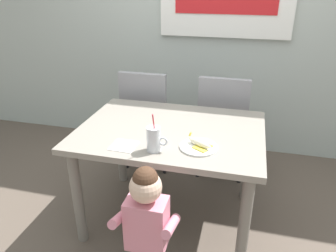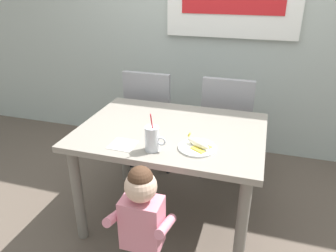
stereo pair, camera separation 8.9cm
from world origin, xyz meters
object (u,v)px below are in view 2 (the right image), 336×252
milk_cup (152,140)px  peeled_banana (198,144)px  dining_chair_right (227,122)px  paper_napkin (123,145)px  toddler_standing (142,217)px  snack_plate (197,148)px  dining_table (171,143)px  dining_chair_left (152,114)px

milk_cup → peeled_banana: bearing=21.0°
dining_chair_right → paper_napkin: bearing=63.2°
toddler_standing → snack_plate: size_ratio=3.64×
paper_napkin → toddler_standing: bearing=-53.4°
dining_table → peeled_banana: peeled_banana is taller
dining_chair_left → paper_napkin: 1.04m
dining_chair_right → milk_cup: size_ratio=3.85×
milk_cup → dining_chair_left: bearing=110.1°
paper_napkin → milk_cup: bearing=-2.2°
dining_chair_left → milk_cup: size_ratio=3.85×
dining_chair_right → milk_cup: milk_cup is taller
dining_chair_left → dining_table: bearing=119.7°
peeled_banana → dining_chair_left: bearing=124.5°
dining_chair_left → snack_plate: (0.62, -0.92, 0.22)m
dining_chair_right → dining_chair_left: bearing=1.5°
dining_chair_right → peeled_banana: dining_chair_right is taller
peeled_banana → paper_napkin: (-0.45, -0.09, -0.03)m
dining_table → milk_cup: milk_cup is taller
toddler_standing → snack_plate: bearing=64.5°
peeled_banana → paper_napkin: 0.46m
dining_table → peeled_banana: 0.35m
toddler_standing → milk_cup: (-0.05, 0.32, 0.30)m
dining_table → toddler_standing: toddler_standing is taller
dining_chair_right → milk_cup: bearing=72.7°
dining_table → paper_napkin: size_ratio=8.30×
dining_table → toddler_standing: bearing=-87.5°
dining_table → dining_chair_left: size_ratio=1.30×
toddler_standing → paper_napkin: bearing=126.6°
dining_chair_right → peeled_banana: size_ratio=5.70×
snack_plate → peeled_banana: peeled_banana is taller
dining_chair_left → dining_chair_right: (0.69, 0.02, 0.00)m
toddler_standing → peeled_banana: bearing=63.9°
toddler_standing → milk_cup: 0.44m
dining_table → snack_plate: size_ratio=5.41×
toddler_standing → peeled_banana: same height
dining_chair_left → dining_chair_right: same height
milk_cup → dining_chair_right: bearing=72.7°
snack_plate → paper_napkin: snack_plate is taller
dining_chair_left → snack_plate: dining_chair_left is taller
dining_table → snack_plate: 0.34m
milk_cup → peeled_banana: size_ratio=1.48×
dining_chair_right → milk_cup: 1.12m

